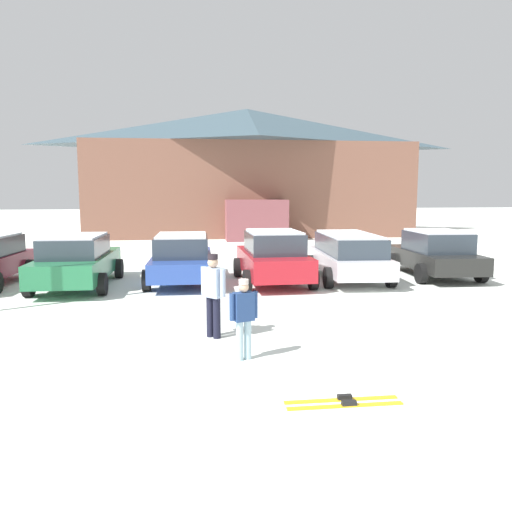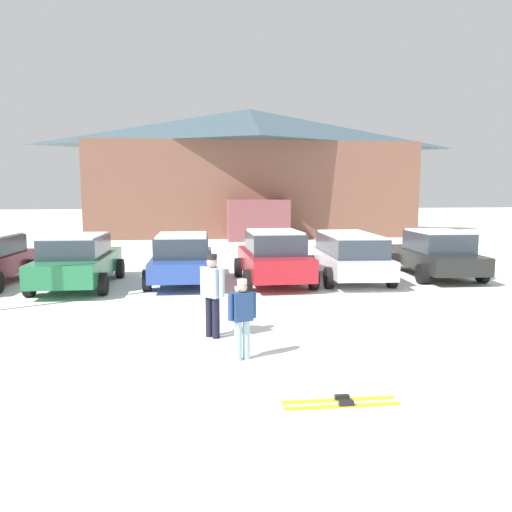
{
  "view_description": "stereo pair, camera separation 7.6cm",
  "coord_description": "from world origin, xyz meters",
  "px_view_note": "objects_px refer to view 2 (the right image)",
  "views": [
    {
      "loc": [
        -1.77,
        -4.52,
        2.88
      ],
      "look_at": [
        -0.12,
        7.95,
        1.25
      ],
      "focal_mm": 35.0,
      "sensor_mm": 36.0,
      "label": 1
    },
    {
      "loc": [
        -1.7,
        -4.53,
        2.88
      ],
      "look_at": [
        -0.12,
        7.95,
        1.25
      ],
      "focal_mm": 35.0,
      "sensor_mm": 36.0,
      "label": 2
    }
  ],
  "objects_px": {
    "parked_red_sedan": "(274,257)",
    "pair_of_skis": "(341,402)",
    "ski_lodge": "(249,171)",
    "skier_adult_in_blue_parka": "(212,291)",
    "parked_blue_hatchback": "(183,258)",
    "parked_black_sedan": "(436,253)",
    "parked_green_coupe": "(78,260)",
    "parked_white_suv": "(349,255)",
    "skier_teen_in_navy_coat": "(242,315)"
  },
  "relations": [
    {
      "from": "ski_lodge",
      "to": "parked_blue_hatchback",
      "type": "distance_m",
      "value": 19.89
    },
    {
      "from": "parked_red_sedan",
      "to": "skier_adult_in_blue_parka",
      "type": "height_order",
      "value": "parked_red_sedan"
    },
    {
      "from": "ski_lodge",
      "to": "skier_adult_in_blue_parka",
      "type": "distance_m",
      "value": 25.77
    },
    {
      "from": "parked_red_sedan",
      "to": "parked_white_suv",
      "type": "bearing_deg",
      "value": 5.8
    },
    {
      "from": "parked_red_sedan",
      "to": "skier_adult_in_blue_parka",
      "type": "distance_m",
      "value": 6.09
    },
    {
      "from": "parked_white_suv",
      "to": "pair_of_skis",
      "type": "xyz_separation_m",
      "value": [
        -3.06,
        -9.33,
        -0.82
      ]
    },
    {
      "from": "parked_blue_hatchback",
      "to": "skier_adult_in_blue_parka",
      "type": "relative_size",
      "value": 2.7
    },
    {
      "from": "skier_teen_in_navy_coat",
      "to": "parked_black_sedan",
      "type": "bearing_deg",
      "value": 45.95
    },
    {
      "from": "parked_green_coupe",
      "to": "parked_red_sedan",
      "type": "bearing_deg",
      "value": -1.4
    },
    {
      "from": "ski_lodge",
      "to": "parked_black_sedan",
      "type": "distance_m",
      "value": 19.88
    },
    {
      "from": "parked_blue_hatchback",
      "to": "ski_lodge",
      "type": "bearing_deg",
      "value": 77.43
    },
    {
      "from": "parked_green_coupe",
      "to": "skier_adult_in_blue_parka",
      "type": "bearing_deg",
      "value": -56.73
    },
    {
      "from": "ski_lodge",
      "to": "parked_blue_hatchback",
      "type": "height_order",
      "value": "ski_lodge"
    },
    {
      "from": "parked_white_suv",
      "to": "parked_red_sedan",
      "type": "bearing_deg",
      "value": -174.2
    },
    {
      "from": "parked_red_sedan",
      "to": "parked_black_sedan",
      "type": "bearing_deg",
      "value": 4.96
    },
    {
      "from": "parked_blue_hatchback",
      "to": "pair_of_skis",
      "type": "distance_m",
      "value": 9.86
    },
    {
      "from": "skier_adult_in_blue_parka",
      "to": "parked_white_suv",
      "type": "bearing_deg",
      "value": 51.85
    },
    {
      "from": "parked_blue_hatchback",
      "to": "parked_white_suv",
      "type": "relative_size",
      "value": 0.95
    },
    {
      "from": "parked_green_coupe",
      "to": "ski_lodge",
      "type": "bearing_deg",
      "value": 69.16
    },
    {
      "from": "parked_blue_hatchback",
      "to": "skier_adult_in_blue_parka",
      "type": "distance_m",
      "value": 6.23
    },
    {
      "from": "parked_green_coupe",
      "to": "pair_of_skis",
      "type": "relative_size",
      "value": 2.9
    },
    {
      "from": "ski_lodge",
      "to": "parked_white_suv",
      "type": "bearing_deg",
      "value": -86.7
    },
    {
      "from": "parked_white_suv",
      "to": "skier_teen_in_navy_coat",
      "type": "relative_size",
      "value": 3.37
    },
    {
      "from": "skier_teen_in_navy_coat",
      "to": "skier_adult_in_blue_parka",
      "type": "bearing_deg",
      "value": 107.99
    },
    {
      "from": "parked_black_sedan",
      "to": "skier_teen_in_navy_coat",
      "type": "relative_size",
      "value": 3.1
    },
    {
      "from": "parked_blue_hatchback",
      "to": "parked_white_suv",
      "type": "distance_m",
      "value": 5.38
    },
    {
      "from": "skier_adult_in_blue_parka",
      "to": "pair_of_skis",
      "type": "xyz_separation_m",
      "value": [
        1.62,
        -3.37,
        -0.92
      ]
    },
    {
      "from": "parked_red_sedan",
      "to": "pair_of_skis",
      "type": "distance_m",
      "value": 9.12
    },
    {
      "from": "skier_adult_in_blue_parka",
      "to": "pair_of_skis",
      "type": "distance_m",
      "value": 3.85
    },
    {
      "from": "parked_red_sedan",
      "to": "pair_of_skis",
      "type": "xyz_separation_m",
      "value": [
        -0.53,
        -9.07,
        -0.82
      ]
    },
    {
      "from": "parked_white_suv",
      "to": "skier_adult_in_blue_parka",
      "type": "bearing_deg",
      "value": -128.15
    },
    {
      "from": "parked_blue_hatchback",
      "to": "parked_red_sedan",
      "type": "xyz_separation_m",
      "value": [
        2.85,
        -0.49,
        0.05
      ]
    },
    {
      "from": "parked_black_sedan",
      "to": "skier_teen_in_navy_coat",
      "type": "distance_m",
      "value": 10.56
    },
    {
      "from": "parked_black_sedan",
      "to": "pair_of_skis",
      "type": "relative_size",
      "value": 2.71
    },
    {
      "from": "parked_red_sedan",
      "to": "parked_black_sedan",
      "type": "distance_m",
      "value": 5.66
    },
    {
      "from": "parked_blue_hatchback",
      "to": "skier_teen_in_navy_coat",
      "type": "relative_size",
      "value": 3.2
    },
    {
      "from": "parked_blue_hatchback",
      "to": "parked_red_sedan",
      "type": "relative_size",
      "value": 1.07
    },
    {
      "from": "parked_green_coupe",
      "to": "parked_red_sedan",
      "type": "distance_m",
      "value": 5.99
    },
    {
      "from": "parked_green_coupe",
      "to": "parked_white_suv",
      "type": "xyz_separation_m",
      "value": [
        8.52,
        0.11,
        0.03
      ]
    },
    {
      "from": "parked_white_suv",
      "to": "skier_teen_in_navy_coat",
      "type": "height_order",
      "value": "parked_white_suv"
    },
    {
      "from": "parked_black_sedan",
      "to": "skier_adult_in_blue_parka",
      "type": "height_order",
      "value": "skier_adult_in_blue_parka"
    },
    {
      "from": "parked_blue_hatchback",
      "to": "parked_black_sedan",
      "type": "relative_size",
      "value": 1.03
    },
    {
      "from": "ski_lodge",
      "to": "skier_adult_in_blue_parka",
      "type": "relative_size",
      "value": 12.81
    },
    {
      "from": "parked_black_sedan",
      "to": "skier_adult_in_blue_parka",
      "type": "bearing_deg",
      "value": -141.53
    },
    {
      "from": "skier_teen_in_navy_coat",
      "to": "skier_adult_in_blue_parka",
      "type": "height_order",
      "value": "skier_adult_in_blue_parka"
    },
    {
      "from": "parked_green_coupe",
      "to": "parked_blue_hatchback",
      "type": "distance_m",
      "value": 3.16
    },
    {
      "from": "parked_black_sedan",
      "to": "pair_of_skis",
      "type": "bearing_deg",
      "value": -122.86
    },
    {
      "from": "skier_teen_in_navy_coat",
      "to": "ski_lodge",
      "type": "bearing_deg",
      "value": 83.35
    },
    {
      "from": "ski_lodge",
      "to": "parked_green_coupe",
      "type": "bearing_deg",
      "value": -110.84
    },
    {
      "from": "skier_adult_in_blue_parka",
      "to": "pair_of_skis",
      "type": "bearing_deg",
      "value": -64.32
    }
  ]
}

